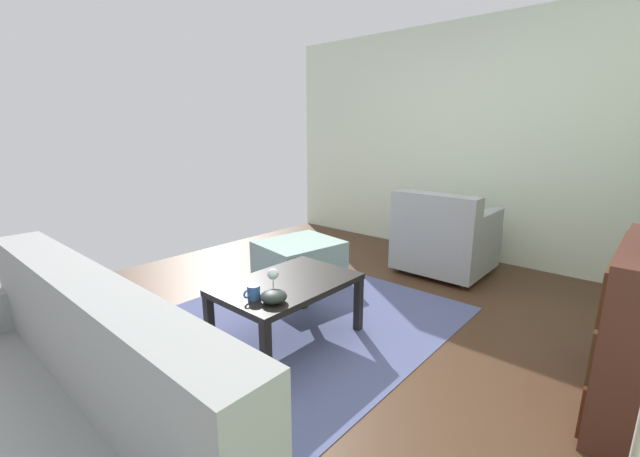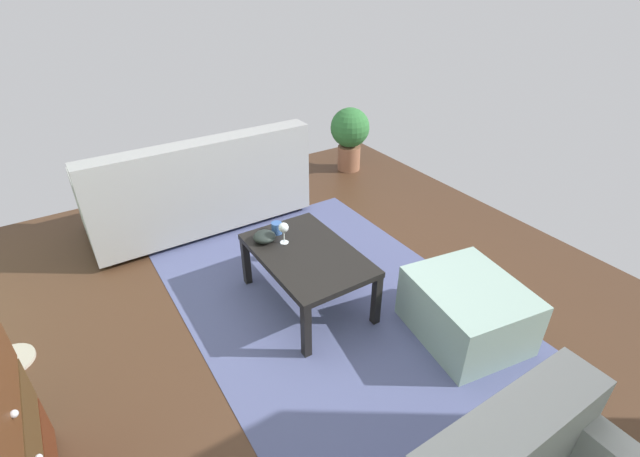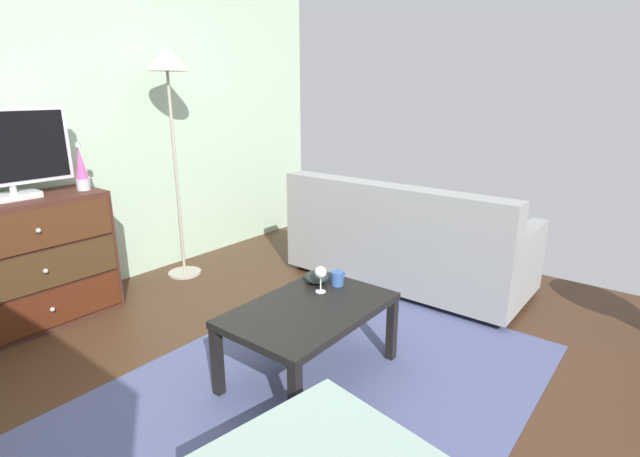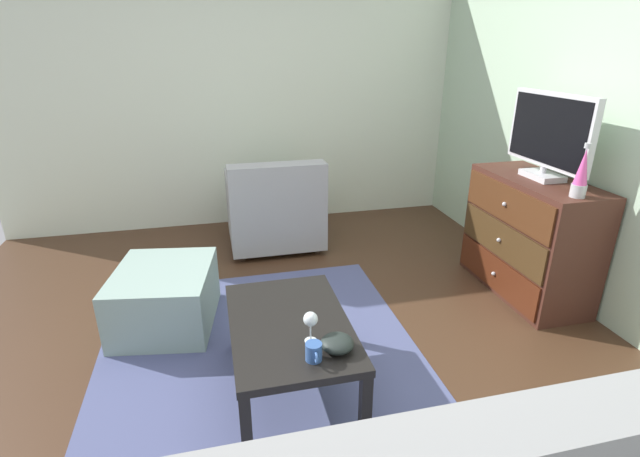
% 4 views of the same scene
% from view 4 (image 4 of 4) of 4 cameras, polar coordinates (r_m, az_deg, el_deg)
% --- Properties ---
extents(ground_plane, '(5.37, 4.72, 0.05)m').
position_cam_4_polar(ground_plane, '(2.90, -3.06, -15.87)').
color(ground_plane, '#422A1B').
extents(wall_plain_left, '(0.12, 4.72, 2.51)m').
position_cam_4_polar(wall_plain_left, '(4.75, -9.01, 15.63)').
color(wall_plain_left, silver).
rests_on(wall_plain_left, ground_plane).
extents(area_rug, '(2.60, 1.90, 0.01)m').
position_cam_4_polar(area_rug, '(2.70, -6.64, -18.43)').
color(area_rug, '#4A517B').
rests_on(area_rug, ground_plane).
extents(dresser, '(1.01, 0.49, 0.87)m').
position_cam_4_polar(dresser, '(3.69, 24.25, -0.95)').
color(dresser, '#432219').
rests_on(dresser, ground_plane).
extents(tv, '(0.76, 0.18, 0.58)m').
position_cam_4_polar(tv, '(3.52, 26.35, 10.33)').
color(tv, silver).
rests_on(tv, dresser).
extents(lava_lamp, '(0.09, 0.09, 0.33)m').
position_cam_4_polar(lava_lamp, '(3.21, 29.44, 5.90)').
color(lava_lamp, '#B7B7BC').
rests_on(lava_lamp, dresser).
extents(coffee_table, '(0.92, 0.60, 0.43)m').
position_cam_4_polar(coffee_table, '(2.44, -3.75, -12.38)').
color(coffee_table, black).
rests_on(coffee_table, ground_plane).
extents(wine_glass, '(0.07, 0.07, 0.16)m').
position_cam_4_polar(wine_glass, '(2.21, -1.06, -11.19)').
color(wine_glass, silver).
rests_on(wine_glass, coffee_table).
extents(mug, '(0.11, 0.08, 0.08)m').
position_cam_4_polar(mug, '(2.13, -0.76, -14.94)').
color(mug, '#325798').
rests_on(mug, coffee_table).
extents(bowl_decorative, '(0.16, 0.16, 0.07)m').
position_cam_4_polar(bowl_decorative, '(2.20, 2.13, -13.91)').
color(bowl_decorative, '#202825').
rests_on(bowl_decorative, coffee_table).
extents(armchair, '(0.80, 0.82, 0.82)m').
position_cam_4_polar(armchair, '(4.22, -5.58, 2.42)').
color(armchair, '#332319').
rests_on(armchair, ground_plane).
extents(ottoman, '(0.79, 0.71, 0.39)m').
position_cam_4_polar(ottoman, '(3.24, -18.51, -8.00)').
color(ottoman, '#88A49A').
rests_on(ottoman, ground_plane).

